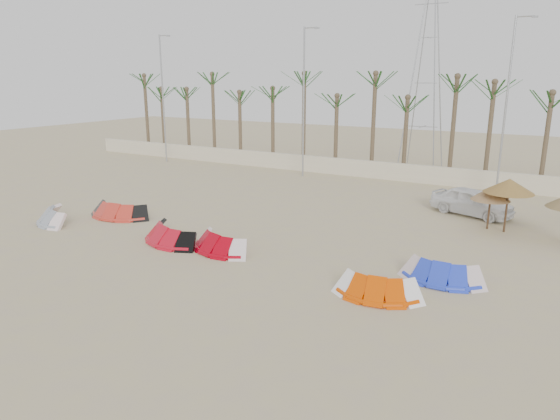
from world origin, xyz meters
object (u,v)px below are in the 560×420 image
Objects in this scene: kite_orange at (380,284)px; kite_blue at (444,269)px; kite_grey at (58,214)px; kite_red_left at (123,209)px; kite_red_mid at (175,232)px; kite_red_right at (223,240)px; parasol_left at (509,186)px; car at (472,202)px; parasol_mid at (491,193)px.

kite_orange is 1.04× the size of kite_blue.
kite_blue is (19.55, 2.15, 0.00)m from kite_grey.
kite_grey and kite_blue have the same top height.
kite_grey is 1.10× the size of kite_orange.
kite_red_left and kite_red_mid have the same top height.
parasol_left is at bearing 40.59° from kite_red_right.
kite_red_left is 20.18m from parasol_left.
car reaches higher than kite_red_right.
car is at bearing 93.99° from kite_blue.
parasol_left reaches higher than kite_orange.
kite_orange is at bearing -101.45° from parasol_mid.
kite_red_right is at bearing -12.16° from kite_red_left.
kite_orange is at bearing -165.01° from car.
parasol_mid reaches higher than kite_blue.
kite_red_mid is 0.89× the size of car.
parasol_mid is (0.48, 7.87, 1.44)m from kite_blue.
kite_red_right is 7.79m from kite_orange.
kite_red_left and kite_red_right have the same top height.
parasol_left reaches higher than kite_red_left.
kite_grey is 3.31m from kite_red_left.
parasol_mid is (20.03, 10.02, 1.44)m from kite_grey.
kite_red_left is at bearing 161.03° from kite_red_mid.
kite_orange is 12.80m from car.
kite_grey is 0.99× the size of kite_red_right.
parasol_mid reaches higher than kite_red_left.
car is at bearing 85.93° from kite_orange.
kite_red_right is 13.54m from parasol_mid.
kite_red_right is at bearing -171.72° from kite_blue.
kite_red_mid and kite_orange have the same top height.
kite_grey is 10.26m from kite_red_right.
kite_grey and kite_red_mid have the same top height.
kite_blue is 0.69× the size of car.
car is at bearing 53.43° from kite_red_right.
kite_grey is 22.55m from car.
parasol_left is (18.69, 7.34, 1.93)m from kite_red_left.
parasol_mid is (9.81, 9.23, 1.44)m from kite_red_right.
kite_grey and kite_orange have the same top height.
parasol_mid reaches higher than car.
kite_red_mid is at bearing -177.86° from kite_red_right.
kite_blue is at bearing 57.25° from kite_orange.
parasol_mid is (2.11, 10.40, 1.44)m from kite_orange.
kite_red_mid is at bearing -143.32° from parasol_mid.
kite_grey and kite_red_right have the same top height.
kite_red_mid is 1.25× the size of kite_orange.
kite_orange is 3.00m from kite_blue.
kite_red_left is 1.22× the size of kite_blue.
kite_red_left is at bearing 139.62° from car.
parasol_mid is at bearing -134.13° from car.
parasol_left reaches higher than kite_red_right.
kite_red_mid is at bearing 5.25° from kite_grey.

